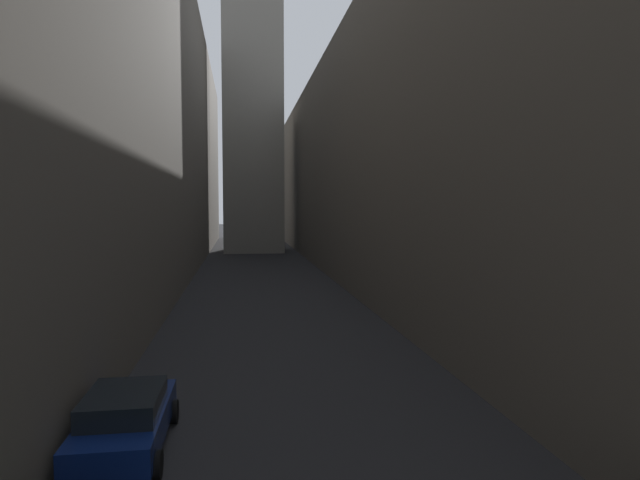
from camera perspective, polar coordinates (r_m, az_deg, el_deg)
The scene contains 5 objects.
ground_plane at distance 43.71m, azimuth -6.21°, elevation -4.01°, with size 264.00×264.00×0.00m, color #232326.
building_block_left at distance 46.79m, azimuth -20.61°, elevation 11.75°, with size 11.47×108.00×25.18m, color #60594F.
building_block_right at distance 47.17m, azimuth 7.18°, elevation 8.00°, with size 10.94×108.00×18.82m, color #60594F.
clock_tower at distance 73.37m, azimuth -7.26°, elevation 23.27°, with size 8.13×8.13×58.60m.
parked_car_left_third at distance 14.08m, azimuth -19.94°, elevation -17.44°, with size 2.03×4.38×1.48m.
Camera 1 is at (-1.69, 4.71, 5.79)m, focal length 30.15 mm.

